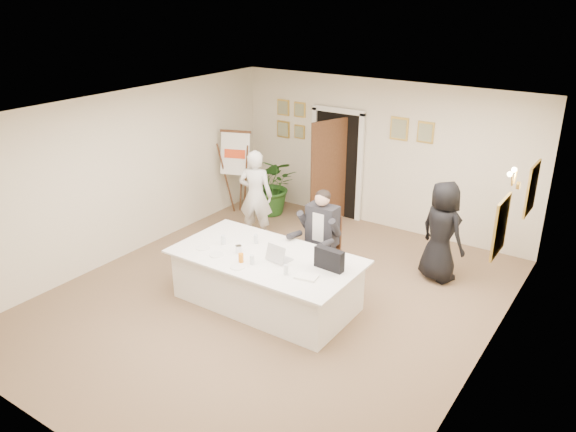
{
  "coord_description": "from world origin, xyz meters",
  "views": [
    {
      "loc": [
        4.28,
        -5.93,
        4.32
      ],
      "look_at": [
        -0.13,
        0.6,
        1.1
      ],
      "focal_mm": 35.0,
      "sensor_mm": 36.0,
      "label": 1
    }
  ],
  "objects_px": {
    "flip_chart": "(237,176)",
    "paper_stack": "(307,277)",
    "conference_table": "(266,279)",
    "potted_palm": "(273,185)",
    "laptop": "(280,251)",
    "laptop_bag": "(329,259)",
    "standing_man": "(256,196)",
    "oj_glass": "(241,258)",
    "standing_woman": "(442,232)",
    "steel_jug": "(239,249)",
    "seated_man": "(320,236)"
  },
  "relations": [
    {
      "from": "standing_man",
      "to": "conference_table",
      "type": "bearing_deg",
      "value": 110.73
    },
    {
      "from": "conference_table",
      "to": "steel_jug",
      "type": "xyz_separation_m",
      "value": [
        -0.38,
        -0.14,
        0.44
      ]
    },
    {
      "from": "flip_chart",
      "to": "laptop_bag",
      "type": "distance_m",
      "value": 4.29
    },
    {
      "from": "flip_chart",
      "to": "laptop",
      "type": "relative_size",
      "value": 4.97
    },
    {
      "from": "seated_man",
      "to": "flip_chart",
      "type": "height_order",
      "value": "flip_chart"
    },
    {
      "from": "potted_palm",
      "to": "paper_stack",
      "type": "height_order",
      "value": "potted_palm"
    },
    {
      "from": "flip_chart",
      "to": "paper_stack",
      "type": "height_order",
      "value": "flip_chart"
    },
    {
      "from": "standing_woman",
      "to": "steel_jug",
      "type": "bearing_deg",
      "value": 70.12
    },
    {
      "from": "steel_jug",
      "to": "laptop_bag",
      "type": "bearing_deg",
      "value": 12.3
    },
    {
      "from": "laptop_bag",
      "to": "paper_stack",
      "type": "distance_m",
      "value": 0.42
    },
    {
      "from": "conference_table",
      "to": "standing_woman",
      "type": "distance_m",
      "value": 2.84
    },
    {
      "from": "flip_chart",
      "to": "paper_stack",
      "type": "bearing_deg",
      "value": -39.29
    },
    {
      "from": "standing_man",
      "to": "paper_stack",
      "type": "height_order",
      "value": "standing_man"
    },
    {
      "from": "laptop_bag",
      "to": "oj_glass",
      "type": "relative_size",
      "value": 3.26
    },
    {
      "from": "standing_woman",
      "to": "oj_glass",
      "type": "height_order",
      "value": "standing_woman"
    },
    {
      "from": "standing_woman",
      "to": "oj_glass",
      "type": "distance_m",
      "value": 3.19
    },
    {
      "from": "seated_man",
      "to": "laptop_bag",
      "type": "bearing_deg",
      "value": -58.36
    },
    {
      "from": "paper_stack",
      "to": "oj_glass",
      "type": "bearing_deg",
      "value": -172.7
    },
    {
      "from": "flip_chart",
      "to": "standing_man",
      "type": "xyz_separation_m",
      "value": [
        1.08,
        -0.82,
        0.06
      ]
    },
    {
      "from": "potted_palm",
      "to": "oj_glass",
      "type": "bearing_deg",
      "value": -61.1
    },
    {
      "from": "oj_glass",
      "to": "potted_palm",
      "type": "bearing_deg",
      "value": 118.9
    },
    {
      "from": "seated_man",
      "to": "steel_jug",
      "type": "bearing_deg",
      "value": -124.64
    },
    {
      "from": "seated_man",
      "to": "laptop_bag",
      "type": "height_order",
      "value": "seated_man"
    },
    {
      "from": "laptop_bag",
      "to": "paper_stack",
      "type": "height_order",
      "value": "laptop_bag"
    },
    {
      "from": "conference_table",
      "to": "flip_chart",
      "type": "bearing_deg",
      "value": 135.25
    },
    {
      "from": "laptop_bag",
      "to": "steel_jug",
      "type": "bearing_deg",
      "value": -164.29
    },
    {
      "from": "conference_table",
      "to": "standing_woman",
      "type": "xyz_separation_m",
      "value": [
        1.81,
        2.15,
        0.42
      ]
    },
    {
      "from": "seated_man",
      "to": "steel_jug",
      "type": "xyz_separation_m",
      "value": [
        -0.66,
        -1.18,
        0.07
      ]
    },
    {
      "from": "laptop",
      "to": "laptop_bag",
      "type": "relative_size",
      "value": 0.81
    },
    {
      "from": "laptop",
      "to": "laptop_bag",
      "type": "xyz_separation_m",
      "value": [
        0.71,
        0.14,
        0.01
      ]
    },
    {
      "from": "paper_stack",
      "to": "conference_table",
      "type": "bearing_deg",
      "value": 164.45
    },
    {
      "from": "laptop",
      "to": "standing_man",
      "type": "bearing_deg",
      "value": 141.46
    },
    {
      "from": "oj_glass",
      "to": "paper_stack",
      "type": "bearing_deg",
      "value": 7.3
    },
    {
      "from": "seated_man",
      "to": "flip_chart",
      "type": "relative_size",
      "value": 0.89
    },
    {
      "from": "standing_woman",
      "to": "oj_glass",
      "type": "xyz_separation_m",
      "value": [
        -1.97,
        -2.51,
        0.03
      ]
    },
    {
      "from": "potted_palm",
      "to": "steel_jug",
      "type": "relative_size",
      "value": 11.06
    },
    {
      "from": "flip_chart",
      "to": "laptop_bag",
      "type": "bearing_deg",
      "value": -34.34
    },
    {
      "from": "standing_man",
      "to": "oj_glass",
      "type": "relative_size",
      "value": 13.0
    },
    {
      "from": "standing_woman",
      "to": "steel_jug",
      "type": "distance_m",
      "value": 3.17
    },
    {
      "from": "standing_woman",
      "to": "conference_table",
      "type": "bearing_deg",
      "value": 73.77
    },
    {
      "from": "conference_table",
      "to": "potted_palm",
      "type": "distance_m",
      "value": 3.56
    },
    {
      "from": "flip_chart",
      "to": "steel_jug",
      "type": "xyz_separation_m",
      "value": [
        2.21,
        -2.71,
        0.04
      ]
    },
    {
      "from": "potted_palm",
      "to": "laptop",
      "type": "bearing_deg",
      "value": -52.78
    },
    {
      "from": "conference_table",
      "to": "flip_chart",
      "type": "distance_m",
      "value": 3.67
    },
    {
      "from": "laptop",
      "to": "oj_glass",
      "type": "distance_m",
      "value": 0.55
    },
    {
      "from": "standing_man",
      "to": "steel_jug",
      "type": "bearing_deg",
      "value": 100.69
    },
    {
      "from": "seated_man",
      "to": "potted_palm",
      "type": "height_order",
      "value": "seated_man"
    },
    {
      "from": "flip_chart",
      "to": "potted_palm",
      "type": "height_order",
      "value": "flip_chart"
    },
    {
      "from": "standing_man",
      "to": "steel_jug",
      "type": "height_order",
      "value": "standing_man"
    },
    {
      "from": "standing_man",
      "to": "laptop_bag",
      "type": "xyz_separation_m",
      "value": [
        2.46,
        -1.6,
        0.08
      ]
    }
  ]
}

